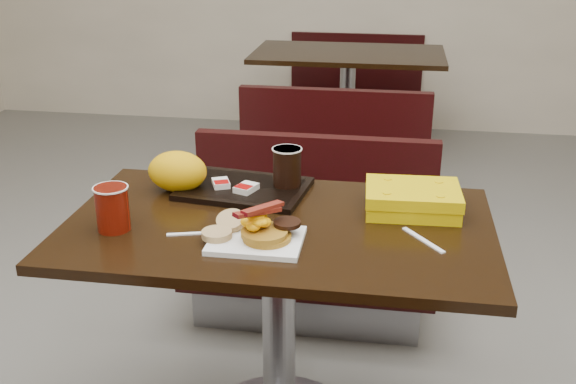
% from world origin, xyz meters
% --- Properties ---
extents(table_near, '(1.20, 0.70, 0.75)m').
position_xyz_m(table_near, '(0.00, 0.00, 0.38)').
color(table_near, black).
rests_on(table_near, floor).
extents(bench_near_n, '(1.00, 0.46, 0.72)m').
position_xyz_m(bench_near_n, '(0.00, 0.70, 0.36)').
color(bench_near_n, black).
rests_on(bench_near_n, floor).
extents(table_far, '(1.20, 0.70, 0.75)m').
position_xyz_m(table_far, '(0.00, 2.60, 0.38)').
color(table_far, black).
rests_on(table_far, floor).
extents(bench_far_s, '(1.00, 0.46, 0.72)m').
position_xyz_m(bench_far_s, '(0.00, 1.90, 0.36)').
color(bench_far_s, black).
rests_on(bench_far_s, floor).
extents(bench_far_n, '(1.00, 0.46, 0.72)m').
position_xyz_m(bench_far_n, '(0.00, 3.30, 0.36)').
color(bench_far_n, black).
rests_on(bench_far_n, floor).
extents(platter, '(0.24, 0.19, 0.01)m').
position_xyz_m(platter, '(-0.04, -0.13, 0.76)').
color(platter, white).
rests_on(platter, table_near).
extents(pancake_stack, '(0.13, 0.13, 0.03)m').
position_xyz_m(pancake_stack, '(-0.01, -0.14, 0.78)').
color(pancake_stack, '#AA7A1C').
rests_on(pancake_stack, platter).
extents(sausage_patty, '(0.09, 0.09, 0.01)m').
position_xyz_m(sausage_patty, '(0.04, -0.10, 0.80)').
color(sausage_patty, black).
rests_on(sausage_patty, pancake_stack).
extents(scrambled_eggs, '(0.10, 0.09, 0.05)m').
position_xyz_m(scrambled_eggs, '(-0.04, -0.13, 0.81)').
color(scrambled_eggs, '#FFAA05').
rests_on(scrambled_eggs, pancake_stack).
extents(bacon_strips, '(0.14, 0.15, 0.01)m').
position_xyz_m(bacon_strips, '(-0.03, -0.13, 0.84)').
color(bacon_strips, '#4C050D').
rests_on(bacon_strips, scrambled_eggs).
extents(muffin_bottom, '(0.09, 0.09, 0.02)m').
position_xyz_m(muffin_bottom, '(-0.14, -0.15, 0.77)').
color(muffin_bottom, tan).
rests_on(muffin_bottom, platter).
extents(muffin_top, '(0.09, 0.09, 0.05)m').
position_xyz_m(muffin_top, '(-0.12, -0.08, 0.79)').
color(muffin_top, tan).
rests_on(muffin_top, platter).
extents(coffee_cup_near, '(0.10, 0.10, 0.13)m').
position_xyz_m(coffee_cup_near, '(-0.44, -0.11, 0.81)').
color(coffee_cup_near, maroon).
rests_on(coffee_cup_near, table_near).
extents(fork, '(0.13, 0.06, 0.00)m').
position_xyz_m(fork, '(-0.24, -0.12, 0.75)').
color(fork, white).
rests_on(fork, table_near).
extents(knife, '(0.11, 0.14, 0.00)m').
position_xyz_m(knife, '(0.40, -0.05, 0.75)').
color(knife, white).
rests_on(knife, table_near).
extents(condiment_ketchup, '(0.04, 0.03, 0.01)m').
position_xyz_m(condiment_ketchup, '(-0.03, -0.03, 0.75)').
color(condiment_ketchup, '#8C0504').
rests_on(condiment_ketchup, table_near).
extents(tray, '(0.42, 0.32, 0.02)m').
position_xyz_m(tray, '(-0.15, 0.21, 0.76)').
color(tray, black).
rests_on(tray, table_near).
extents(hashbrown_sleeve_left, '(0.07, 0.08, 0.02)m').
position_xyz_m(hashbrown_sleeve_left, '(-0.22, 0.20, 0.78)').
color(hashbrown_sleeve_left, silver).
rests_on(hashbrown_sleeve_left, tray).
extents(hashbrown_sleeve_right, '(0.07, 0.09, 0.02)m').
position_xyz_m(hashbrown_sleeve_right, '(-0.13, 0.18, 0.78)').
color(hashbrown_sleeve_right, silver).
rests_on(hashbrown_sleeve_right, tray).
extents(coffee_cup_far, '(0.11, 0.11, 0.12)m').
position_xyz_m(coffee_cup_far, '(-0.01, 0.25, 0.83)').
color(coffee_cup_far, black).
rests_on(coffee_cup_far, tray).
extents(clamshell, '(0.28, 0.22, 0.07)m').
position_xyz_m(clamshell, '(0.37, 0.14, 0.79)').
color(clamshell, '#D3B003').
rests_on(clamshell, table_near).
extents(paper_bag, '(0.19, 0.14, 0.13)m').
position_xyz_m(paper_bag, '(-0.35, 0.19, 0.81)').
color(paper_bag, '#F5AE08').
rests_on(paper_bag, table_near).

